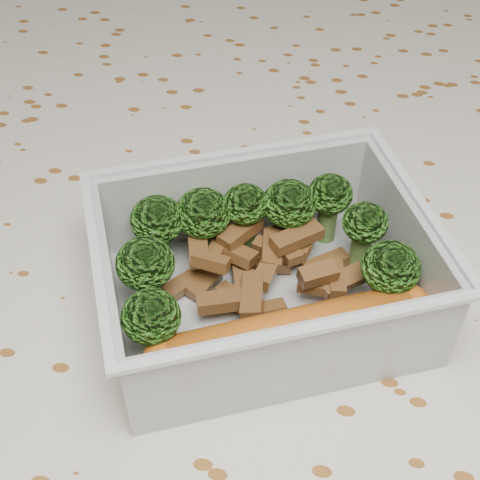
# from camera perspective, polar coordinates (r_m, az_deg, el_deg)

# --- Properties ---
(dining_table) EXTENTS (1.40, 0.90, 0.75)m
(dining_table) POSITION_cam_1_polar(r_m,az_deg,el_deg) (0.48, -1.27, -10.26)
(dining_table) COLOR brown
(dining_table) RESTS_ON ground
(tablecloth) EXTENTS (1.46, 0.96, 0.19)m
(tablecloth) POSITION_cam_1_polar(r_m,az_deg,el_deg) (0.44, -1.37, -6.44)
(tablecloth) COLOR silver
(tablecloth) RESTS_ON dining_table
(lunch_container) EXTENTS (0.22, 0.20, 0.06)m
(lunch_container) POSITION_cam_1_polar(r_m,az_deg,el_deg) (0.38, 2.03, -3.54)
(lunch_container) COLOR silver
(lunch_container) RESTS_ON tablecloth
(broccoli_florets) EXTENTS (0.17, 0.14, 0.05)m
(broccoli_florets) POSITION_cam_1_polar(r_m,az_deg,el_deg) (0.38, 0.64, 0.21)
(broccoli_florets) COLOR #608C3F
(broccoli_florets) RESTS_ON lunch_container
(meat_pile) EXTENTS (0.12, 0.08, 0.03)m
(meat_pile) POSITION_cam_1_polar(r_m,az_deg,el_deg) (0.39, 2.25, -2.00)
(meat_pile) COLOR brown
(meat_pile) RESTS_ON lunch_container
(sausage) EXTENTS (0.15, 0.08, 0.03)m
(sausage) POSITION_cam_1_polar(r_m,az_deg,el_deg) (0.35, 4.36, -7.89)
(sausage) COLOR #AF5616
(sausage) RESTS_ON lunch_container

